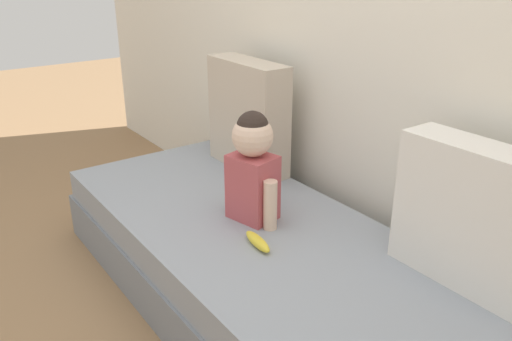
% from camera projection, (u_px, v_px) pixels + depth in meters
% --- Properties ---
extents(ground_plane, '(12.00, 12.00, 0.00)m').
position_uv_depth(ground_plane, '(266.00, 309.00, 2.21)').
color(ground_plane, '#93704C').
extents(back_wall, '(5.49, 0.10, 2.32)m').
position_uv_depth(back_wall, '(384.00, 20.00, 2.08)').
color(back_wall, silver).
rests_on(back_wall, ground).
extents(couch, '(2.29, 0.90, 0.37)m').
position_uv_depth(couch, '(267.00, 273.00, 2.14)').
color(couch, gray).
rests_on(couch, ground).
extents(throw_pillow_left, '(0.50, 0.16, 0.56)m').
position_uv_depth(throw_pillow_left, '(248.00, 116.00, 2.62)').
color(throw_pillow_left, '#C1B29E').
rests_on(throw_pillow_left, couch).
extents(throw_pillow_right, '(0.49, 0.16, 0.49)m').
position_uv_depth(throw_pillow_right, '(469.00, 215.00, 1.69)').
color(throw_pillow_right, silver).
rests_on(throw_pillow_right, couch).
extents(toddler, '(0.30, 0.18, 0.47)m').
position_uv_depth(toddler, '(253.00, 165.00, 2.11)').
color(toddler, '#B24C51').
rests_on(toddler, couch).
extents(banana, '(0.17, 0.07, 0.04)m').
position_uv_depth(banana, '(258.00, 241.00, 1.97)').
color(banana, yellow).
rests_on(banana, couch).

